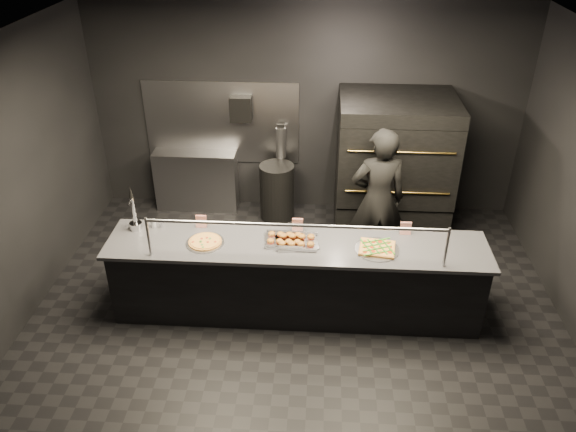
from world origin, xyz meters
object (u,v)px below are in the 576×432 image
(beer_tap, at_px, (135,217))
(slider_tray_b, at_px, (297,241))
(fire_extinguisher, at_px, (281,142))
(trash_bin, at_px, (277,192))
(towel_dispenser, at_px, (241,109))
(pizza_oven, at_px, (393,166))
(slider_tray_a, at_px, (284,239))
(square_pizza, at_px, (377,248))
(round_pizza, at_px, (205,242))
(service_counter, at_px, (296,278))
(prep_shelf, at_px, (197,180))
(worker, at_px, (378,200))

(beer_tap, distance_m, slider_tray_b, 1.82)
(fire_extinguisher, distance_m, trash_bin, 0.71)
(towel_dispenser, bearing_deg, pizza_oven, -13.14)
(fire_extinguisher, xyz_separation_m, slider_tray_a, (0.22, -2.35, -0.11))
(square_pizza, relative_size, trash_bin, 0.56)
(towel_dispenser, distance_m, fire_extinguisher, 0.74)
(round_pizza, bearing_deg, slider_tray_b, 3.51)
(service_counter, height_order, slider_tray_a, service_counter)
(service_counter, xyz_separation_m, fire_extinguisher, (-0.35, 2.40, 0.60))
(trash_bin, bearing_deg, service_counter, -79.57)
(service_counter, xyz_separation_m, trash_bin, (-0.39, 2.11, -0.05))
(pizza_oven, relative_size, towel_dispenser, 5.46)
(prep_shelf, xyz_separation_m, trash_bin, (1.21, -0.21, -0.04))
(slider_tray_b, xyz_separation_m, worker, (0.93, 1.00, -0.02))
(square_pizza, bearing_deg, beer_tap, 174.66)
(trash_bin, distance_m, worker, 1.79)
(pizza_oven, height_order, towel_dispenser, pizza_oven)
(service_counter, relative_size, beer_tap, 7.66)
(round_pizza, relative_size, slider_tray_b, 0.83)
(beer_tap, relative_size, slider_tray_a, 1.17)
(prep_shelf, relative_size, beer_tap, 2.24)
(prep_shelf, distance_m, slider_tray_b, 2.85)
(prep_shelf, height_order, fire_extinguisher, fire_extinguisher)
(beer_tap, xyz_separation_m, trash_bin, (1.41, 1.92, -0.66))
(pizza_oven, distance_m, prep_shelf, 2.88)
(trash_bin, bearing_deg, slider_tray_a, -82.96)
(worker, bearing_deg, trash_bin, -47.54)
(towel_dispenser, bearing_deg, fire_extinguisher, 1.04)
(fire_extinguisher, relative_size, worker, 0.27)
(towel_dispenser, bearing_deg, square_pizza, -54.44)
(trash_bin, bearing_deg, worker, -39.50)
(trash_bin, xyz_separation_m, worker, (1.32, -1.09, 0.51))
(service_counter, bearing_deg, slider_tray_a, 159.48)
(slider_tray_a, height_order, trash_bin, slider_tray_a)
(beer_tap, bearing_deg, slider_tray_a, -4.82)
(towel_dispenser, bearing_deg, trash_bin, -29.01)
(slider_tray_b, distance_m, square_pizza, 0.85)
(slider_tray_b, height_order, trash_bin, slider_tray_b)
(fire_extinguisher, relative_size, round_pizza, 1.23)
(prep_shelf, relative_size, towel_dispenser, 3.43)
(beer_tap, bearing_deg, square_pizza, -5.34)
(pizza_oven, bearing_deg, round_pizza, -138.24)
(prep_shelf, relative_size, round_pizza, 2.93)
(worker, bearing_deg, pizza_oven, -114.74)
(towel_dispenser, xyz_separation_m, fire_extinguisher, (0.55, 0.01, -0.49))
(beer_tap, bearing_deg, worker, 16.78)
(towel_dispenser, height_order, square_pizza, towel_dispenser)
(round_pizza, height_order, square_pizza, square_pizza)
(beer_tap, height_order, square_pizza, beer_tap)
(pizza_oven, xyz_separation_m, round_pizza, (-2.18, -1.95, -0.03))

